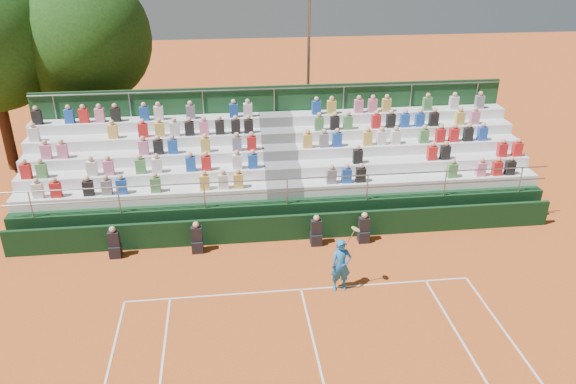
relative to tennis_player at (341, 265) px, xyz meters
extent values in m
plane|color=#C65521|center=(-1.24, 0.10, -0.89)|extent=(90.00, 90.00, 0.00)
cube|color=white|center=(-1.24, 0.10, -0.88)|extent=(11.00, 0.06, 0.01)
cube|color=white|center=(-1.24, -3.10, -0.88)|extent=(0.06, 6.40, 0.01)
cube|color=black|center=(-1.24, 3.30, -0.39)|extent=(20.00, 0.15, 1.00)
cube|color=black|center=(-7.40, 2.85, -0.67)|extent=(0.40, 0.40, 0.44)
cube|color=black|center=(-7.40, 2.85, -0.19)|extent=(0.38, 0.25, 0.55)
sphere|color=tan|center=(-7.40, 2.85, 0.19)|extent=(0.22, 0.22, 0.22)
cube|color=black|center=(-4.56, 2.85, -0.67)|extent=(0.40, 0.40, 0.44)
cube|color=black|center=(-4.56, 2.85, -0.19)|extent=(0.38, 0.25, 0.55)
sphere|color=tan|center=(-4.56, 2.85, 0.19)|extent=(0.22, 0.22, 0.22)
cube|color=black|center=(-0.31, 2.85, -0.67)|extent=(0.40, 0.40, 0.44)
cube|color=black|center=(-0.31, 2.85, -0.19)|extent=(0.38, 0.25, 0.55)
sphere|color=tan|center=(-0.31, 2.85, 0.19)|extent=(0.22, 0.22, 0.22)
cube|color=black|center=(1.45, 2.85, -0.67)|extent=(0.40, 0.40, 0.44)
cube|color=black|center=(1.45, 2.85, -0.19)|extent=(0.38, 0.25, 0.55)
sphere|color=tan|center=(1.45, 2.85, 0.19)|extent=(0.22, 0.22, 0.22)
cube|color=black|center=(-1.24, 6.40, -0.29)|extent=(20.00, 5.20, 1.20)
cube|color=silver|center=(-6.59, 4.72, 0.52)|extent=(9.30, 0.85, 0.42)
cube|color=silver|center=(4.11, 4.72, 0.52)|extent=(9.30, 0.85, 0.42)
cube|color=slate|center=(-1.24, 4.72, 0.52)|extent=(1.40, 0.85, 0.42)
cube|color=silver|center=(-6.59, 5.57, 0.94)|extent=(9.30, 0.85, 0.42)
cube|color=silver|center=(4.11, 5.57, 0.94)|extent=(9.30, 0.85, 0.42)
cube|color=slate|center=(-1.24, 5.57, 0.94)|extent=(1.40, 0.85, 0.42)
cube|color=silver|center=(-6.59, 6.42, 1.36)|extent=(9.30, 0.85, 0.42)
cube|color=silver|center=(4.11, 6.42, 1.36)|extent=(9.30, 0.85, 0.42)
cube|color=slate|center=(-1.24, 6.42, 1.36)|extent=(1.40, 0.85, 0.42)
cube|color=silver|center=(-6.59, 7.27, 1.78)|extent=(9.30, 0.85, 0.42)
cube|color=silver|center=(4.11, 7.27, 1.78)|extent=(9.30, 0.85, 0.42)
cube|color=slate|center=(-1.24, 7.27, 1.78)|extent=(1.40, 0.85, 0.42)
cube|color=silver|center=(-6.59, 8.12, 2.20)|extent=(9.30, 0.85, 0.42)
cube|color=silver|center=(4.11, 8.12, 2.20)|extent=(9.30, 0.85, 0.42)
cube|color=slate|center=(-1.24, 8.12, 2.20)|extent=(1.40, 0.85, 0.42)
cube|color=#183F1F|center=(-1.24, 8.65, 1.31)|extent=(20.00, 0.12, 4.40)
cylinder|color=gray|center=(-1.24, 3.85, 1.31)|extent=(20.00, 0.05, 0.05)
cylinder|color=gray|center=(-1.24, 8.55, 3.41)|extent=(20.00, 0.05, 0.05)
cube|color=silver|center=(-10.17, 4.57, 1.01)|extent=(0.36, 0.24, 0.56)
cube|color=red|center=(-9.55, 4.57, 1.01)|extent=(0.36, 0.24, 0.56)
cube|color=black|center=(-8.41, 4.57, 1.01)|extent=(0.36, 0.24, 0.56)
cube|color=slate|center=(-7.76, 4.57, 1.01)|extent=(0.36, 0.24, 0.56)
cube|color=#1E4CB2|center=(-7.24, 4.57, 1.01)|extent=(0.36, 0.24, 0.56)
cube|color=#4C8C4C|center=(-6.02, 4.57, 1.01)|extent=(0.36, 0.24, 0.56)
cube|color=gold|center=(-4.23, 4.57, 1.01)|extent=(0.36, 0.24, 0.56)
cube|color=silver|center=(-3.54, 4.57, 1.01)|extent=(0.36, 0.24, 0.56)
cube|color=gold|center=(-2.99, 4.57, 1.01)|extent=(0.36, 0.24, 0.56)
cube|color=red|center=(-10.74, 5.42, 1.43)|extent=(0.36, 0.24, 0.56)
cube|color=#4C8C4C|center=(-10.18, 5.42, 1.43)|extent=(0.36, 0.24, 0.56)
cube|color=silver|center=(-8.38, 5.42, 1.43)|extent=(0.36, 0.24, 0.56)
cube|color=pink|center=(-7.78, 5.42, 1.43)|extent=(0.36, 0.24, 0.56)
cube|color=#4C8C4C|center=(-6.61, 5.42, 1.43)|extent=(0.36, 0.24, 0.56)
cube|color=silver|center=(-6.01, 5.42, 1.43)|extent=(0.36, 0.24, 0.56)
cube|color=#1E4CB2|center=(-4.74, 5.42, 1.43)|extent=(0.36, 0.24, 0.56)
cube|color=red|center=(-4.16, 5.42, 1.43)|extent=(0.36, 0.24, 0.56)
cube|color=silver|center=(-2.98, 5.42, 1.43)|extent=(0.36, 0.24, 0.56)
cube|color=#1E4CB2|center=(-2.39, 5.42, 1.43)|extent=(0.36, 0.24, 0.56)
cube|color=pink|center=(-10.18, 6.27, 1.85)|extent=(0.36, 0.24, 0.56)
cube|color=pink|center=(-9.57, 6.27, 1.85)|extent=(0.36, 0.24, 0.56)
cube|color=pink|center=(-6.55, 6.27, 1.85)|extent=(0.36, 0.24, 0.56)
cube|color=black|center=(-5.99, 6.27, 1.85)|extent=(0.36, 0.24, 0.56)
cube|color=#1E4CB2|center=(-5.44, 6.27, 1.85)|extent=(0.36, 0.24, 0.56)
cube|color=gold|center=(-4.17, 6.27, 1.85)|extent=(0.36, 0.24, 0.56)
cube|color=slate|center=(-2.95, 6.27, 1.85)|extent=(0.36, 0.24, 0.56)
cube|color=red|center=(-2.37, 6.27, 1.85)|extent=(0.36, 0.24, 0.56)
cube|color=silver|center=(-10.77, 7.12, 2.27)|extent=(0.36, 0.24, 0.56)
cube|color=gold|center=(-7.78, 7.12, 2.27)|extent=(0.36, 0.24, 0.56)
cube|color=red|center=(-6.62, 7.12, 2.27)|extent=(0.36, 0.24, 0.56)
cube|color=gold|center=(-5.97, 7.12, 2.27)|extent=(0.36, 0.24, 0.56)
cube|color=silver|center=(-5.38, 7.12, 2.27)|extent=(0.36, 0.24, 0.56)
cube|color=black|center=(-4.79, 7.12, 2.27)|extent=(0.36, 0.24, 0.56)
cube|color=pink|center=(-4.21, 7.12, 2.27)|extent=(0.36, 0.24, 0.56)
cube|color=black|center=(-3.59, 7.12, 2.27)|extent=(0.36, 0.24, 0.56)
cube|color=black|center=(-2.95, 7.12, 2.27)|extent=(0.36, 0.24, 0.56)
cube|color=black|center=(-2.43, 7.12, 2.27)|extent=(0.36, 0.24, 0.56)
cube|color=black|center=(-10.82, 7.97, 2.69)|extent=(0.36, 0.24, 0.56)
cube|color=#1E4CB2|center=(-9.57, 7.97, 2.69)|extent=(0.36, 0.24, 0.56)
cube|color=red|center=(-9.01, 7.97, 2.69)|extent=(0.36, 0.24, 0.56)
cube|color=pink|center=(-8.38, 7.97, 2.69)|extent=(0.36, 0.24, 0.56)
cube|color=black|center=(-7.76, 7.97, 2.69)|extent=(0.36, 0.24, 0.56)
cube|color=#1E4CB2|center=(-6.61, 7.97, 2.69)|extent=(0.36, 0.24, 0.56)
cube|color=silver|center=(-6.04, 7.97, 2.69)|extent=(0.36, 0.24, 0.56)
cube|color=slate|center=(-4.75, 7.97, 2.69)|extent=(0.36, 0.24, 0.56)
cube|color=#1E4CB2|center=(-2.99, 7.97, 2.69)|extent=(0.36, 0.24, 0.56)
cube|color=silver|center=(-2.40, 7.97, 2.69)|extent=(0.36, 0.24, 0.56)
cube|color=slate|center=(0.53, 4.57, 1.01)|extent=(0.36, 0.24, 0.56)
cube|color=#1E4CB2|center=(1.12, 4.57, 1.01)|extent=(0.36, 0.24, 0.56)
cube|color=black|center=(1.67, 4.57, 1.01)|extent=(0.36, 0.24, 0.56)
cube|color=#4C8C4C|center=(5.29, 4.57, 1.01)|extent=(0.36, 0.24, 0.56)
cube|color=pink|center=(6.46, 4.57, 1.01)|extent=(0.36, 0.24, 0.56)
cube|color=red|center=(7.13, 4.57, 1.01)|extent=(0.36, 0.24, 0.56)
cube|color=black|center=(7.66, 4.57, 1.01)|extent=(0.36, 0.24, 0.56)
cube|color=black|center=(1.73, 5.42, 1.43)|extent=(0.36, 0.24, 0.56)
cube|color=red|center=(4.75, 5.42, 1.43)|extent=(0.36, 0.24, 0.56)
cube|color=black|center=(5.29, 5.42, 1.43)|extent=(0.36, 0.24, 0.56)
cube|color=red|center=(7.68, 5.42, 1.43)|extent=(0.36, 0.24, 0.56)
cube|color=red|center=(8.31, 5.42, 1.43)|extent=(0.36, 0.24, 0.56)
cube|color=gold|center=(-0.14, 6.27, 1.85)|extent=(0.36, 0.24, 0.56)
cube|color=slate|center=(0.52, 6.27, 1.85)|extent=(0.36, 0.24, 0.56)
cube|color=#1E4CB2|center=(1.06, 6.27, 1.85)|extent=(0.36, 0.24, 0.56)
cube|color=gold|center=(2.31, 6.27, 1.85)|extent=(0.36, 0.24, 0.56)
cube|color=silver|center=(2.89, 6.27, 1.85)|extent=(0.36, 0.24, 0.56)
cube|color=silver|center=(3.48, 6.27, 1.85)|extent=(0.36, 0.24, 0.56)
cube|color=#4C8C4C|center=(4.66, 6.27, 1.85)|extent=(0.36, 0.24, 0.56)
cube|color=red|center=(5.36, 6.27, 1.85)|extent=(0.36, 0.24, 0.56)
cube|color=red|center=(5.94, 6.27, 1.85)|extent=(0.36, 0.24, 0.56)
cube|color=black|center=(6.55, 6.27, 1.85)|extent=(0.36, 0.24, 0.56)
cube|color=#1E4CB2|center=(7.16, 6.27, 1.85)|extent=(0.36, 0.24, 0.56)
cube|color=#4C8C4C|center=(0.46, 7.12, 2.27)|extent=(0.36, 0.24, 0.56)
cube|color=black|center=(1.12, 7.12, 2.27)|extent=(0.36, 0.24, 0.56)
cube|color=#4C8C4C|center=(1.67, 7.12, 2.27)|extent=(0.36, 0.24, 0.56)
cube|color=red|center=(2.86, 7.12, 2.27)|extent=(0.36, 0.24, 0.56)
cube|color=black|center=(3.49, 7.12, 2.27)|extent=(0.36, 0.24, 0.56)
cube|color=#1E4CB2|center=(4.08, 7.12, 2.27)|extent=(0.36, 0.24, 0.56)
cube|color=#1E4CB2|center=(4.73, 7.12, 2.27)|extent=(0.36, 0.24, 0.56)
cube|color=black|center=(5.34, 7.12, 2.27)|extent=(0.36, 0.24, 0.56)
cube|color=gold|center=(6.48, 7.12, 2.27)|extent=(0.36, 0.24, 0.56)
cube|color=pink|center=(7.14, 7.12, 2.27)|extent=(0.36, 0.24, 0.56)
cube|color=#1E4CB2|center=(0.48, 7.97, 2.69)|extent=(0.36, 0.24, 0.56)
cube|color=gold|center=(1.13, 7.97, 2.69)|extent=(0.36, 0.24, 0.56)
cube|color=pink|center=(2.30, 7.97, 2.69)|extent=(0.36, 0.24, 0.56)
cube|color=pink|center=(2.91, 7.97, 2.69)|extent=(0.36, 0.24, 0.56)
cube|color=gold|center=(3.51, 7.97, 2.69)|extent=(0.36, 0.24, 0.56)
cube|color=#4C8C4C|center=(5.32, 7.97, 2.69)|extent=(0.36, 0.24, 0.56)
cube|color=silver|center=(6.51, 7.97, 2.69)|extent=(0.36, 0.24, 0.56)
cube|color=slate|center=(7.67, 7.97, 2.69)|extent=(0.36, 0.24, 0.56)
imported|color=blue|center=(0.00, 0.00, -0.01)|extent=(0.66, 0.45, 1.76)
cylinder|color=gray|center=(0.25, 0.00, 0.96)|extent=(0.26, 0.03, 0.51)
cylinder|color=#E5D866|center=(0.40, 0.00, 1.26)|extent=(0.26, 0.28, 0.14)
cylinder|color=#331D12|center=(-13.47, 11.59, 0.89)|extent=(0.50, 0.50, 3.55)
cylinder|color=#331D12|center=(-9.58, 12.30, 0.83)|extent=(0.50, 0.50, 3.43)
sphere|color=#14350E|center=(-9.58, 12.30, 5.02)|extent=(6.17, 6.17, 6.17)
cylinder|color=gray|center=(0.92, 13.05, 3.42)|extent=(0.16, 0.16, 8.62)
camera|label=1|loc=(-3.41, -14.56, 9.55)|focal=35.00mm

